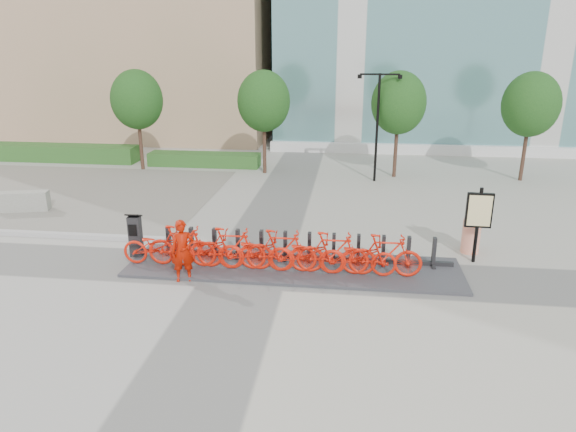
# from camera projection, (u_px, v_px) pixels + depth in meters

# --- Properties ---
(ground) EXTENTS (120.00, 120.00, 0.00)m
(ground) POSITION_uv_depth(u_px,v_px,m) (247.00, 270.00, 14.74)
(ground) COLOR #A6A394
(gravel_patch) EXTENTS (14.00, 14.00, 0.00)m
(gravel_patch) POSITION_uv_depth(u_px,v_px,m) (55.00, 193.00, 22.51)
(gravel_patch) COLOR slate
(gravel_patch) RESTS_ON ground
(hedge_a) EXTENTS (10.00, 1.40, 0.90)m
(hedge_a) POSITION_uv_depth(u_px,v_px,m) (51.00, 153.00, 28.96)
(hedge_a) COLOR #2E5F25
(hedge_a) RESTS_ON ground
(hedge_b) EXTENTS (6.00, 1.20, 0.70)m
(hedge_b) POSITION_uv_depth(u_px,v_px,m) (204.00, 159.00, 27.66)
(hedge_b) COLOR #2E5F25
(hedge_b) RESTS_ON ground
(tree_0) EXTENTS (2.60, 2.60, 5.10)m
(tree_0) POSITION_uv_depth(u_px,v_px,m) (137.00, 100.00, 25.87)
(tree_0) COLOR brown
(tree_0) RESTS_ON ground
(tree_1) EXTENTS (2.60, 2.60, 5.10)m
(tree_1) POSITION_uv_depth(u_px,v_px,m) (264.00, 101.00, 25.11)
(tree_1) COLOR brown
(tree_1) RESTS_ON ground
(tree_2) EXTENTS (2.60, 2.60, 5.10)m
(tree_2) POSITION_uv_depth(u_px,v_px,m) (399.00, 103.00, 24.34)
(tree_2) COLOR brown
(tree_2) RESTS_ON ground
(tree_3) EXTENTS (2.60, 2.60, 5.10)m
(tree_3) POSITION_uv_depth(u_px,v_px,m) (531.00, 105.00, 23.64)
(tree_3) COLOR brown
(tree_3) RESTS_ON ground
(streetlamp) EXTENTS (2.00, 0.20, 5.00)m
(streetlamp) POSITION_uv_depth(u_px,v_px,m) (378.00, 115.00, 23.66)
(streetlamp) COLOR black
(streetlamp) RESTS_ON ground
(dock_pad) EXTENTS (9.60, 2.40, 0.08)m
(dock_pad) POSITION_uv_depth(u_px,v_px,m) (293.00, 267.00, 14.86)
(dock_pad) COLOR #3A3B40
(dock_pad) RESTS_ON ground
(dock_rail_posts) EXTENTS (8.02, 0.50, 0.85)m
(dock_rail_posts) POSITION_uv_depth(u_px,v_px,m) (297.00, 246.00, 15.15)
(dock_rail_posts) COLOR black
(dock_rail_posts) RESTS_ON dock_pad
(bike_0) EXTENTS (2.08, 0.72, 1.09)m
(bike_0) POSITION_uv_depth(u_px,v_px,m) (158.00, 247.00, 14.80)
(bike_0) COLOR red
(bike_0) RESTS_ON dock_pad
(bike_1) EXTENTS (2.02, 0.57, 1.21)m
(bike_1) POSITION_uv_depth(u_px,v_px,m) (182.00, 246.00, 14.70)
(bike_1) COLOR red
(bike_1) RESTS_ON dock_pad
(bike_2) EXTENTS (2.08, 0.72, 1.09)m
(bike_2) POSITION_uv_depth(u_px,v_px,m) (206.00, 249.00, 14.63)
(bike_2) COLOR red
(bike_2) RESTS_ON dock_pad
(bike_3) EXTENTS (2.02, 0.57, 1.21)m
(bike_3) POSITION_uv_depth(u_px,v_px,m) (231.00, 248.00, 14.53)
(bike_3) COLOR red
(bike_3) RESTS_ON dock_pad
(bike_4) EXTENTS (2.08, 0.72, 1.09)m
(bike_4) POSITION_uv_depth(u_px,v_px,m) (256.00, 251.00, 14.46)
(bike_4) COLOR red
(bike_4) RESTS_ON dock_pad
(bike_5) EXTENTS (2.02, 0.57, 1.21)m
(bike_5) POSITION_uv_depth(u_px,v_px,m) (281.00, 251.00, 14.36)
(bike_5) COLOR red
(bike_5) RESTS_ON dock_pad
(bike_6) EXTENTS (2.08, 0.72, 1.09)m
(bike_6) POSITION_uv_depth(u_px,v_px,m) (307.00, 254.00, 14.30)
(bike_6) COLOR red
(bike_6) RESTS_ON dock_pad
(bike_7) EXTENTS (2.02, 0.57, 1.21)m
(bike_7) POSITION_uv_depth(u_px,v_px,m) (333.00, 253.00, 14.19)
(bike_7) COLOR red
(bike_7) RESTS_ON dock_pad
(bike_8) EXTENTS (2.08, 0.72, 1.09)m
(bike_8) POSITION_uv_depth(u_px,v_px,m) (359.00, 256.00, 14.13)
(bike_8) COLOR red
(bike_8) RESTS_ON dock_pad
(bike_9) EXTENTS (2.02, 0.57, 1.21)m
(bike_9) POSITION_uv_depth(u_px,v_px,m) (385.00, 255.00, 14.02)
(bike_9) COLOR red
(bike_9) RESTS_ON dock_pad
(kiosk) EXTENTS (0.44, 0.37, 1.37)m
(kiosk) POSITION_uv_depth(u_px,v_px,m) (135.00, 235.00, 15.39)
(kiosk) COLOR black
(kiosk) RESTS_ON dock_pad
(worker_red) EXTENTS (0.73, 0.59, 1.73)m
(worker_red) POSITION_uv_depth(u_px,v_px,m) (183.00, 251.00, 13.86)
(worker_red) COLOR #A31100
(worker_red) RESTS_ON ground
(construction_barrel) EXTENTS (0.72, 0.72, 1.06)m
(construction_barrel) POSITION_uv_depth(u_px,v_px,m) (471.00, 236.00, 15.90)
(construction_barrel) COLOR #FF5720
(construction_barrel) RESTS_ON ground
(jersey_barrier) EXTENTS (2.05, 1.03, 0.77)m
(jersey_barrier) POSITION_uv_depth(u_px,v_px,m) (22.00, 201.00, 20.00)
(jersey_barrier) COLOR gray
(jersey_barrier) RESTS_ON ground
(map_sign) EXTENTS (0.75, 0.15, 2.29)m
(map_sign) POSITION_uv_depth(u_px,v_px,m) (479.00, 214.00, 14.87)
(map_sign) COLOR black
(map_sign) RESTS_ON ground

